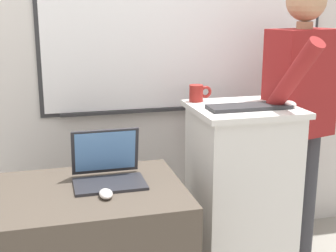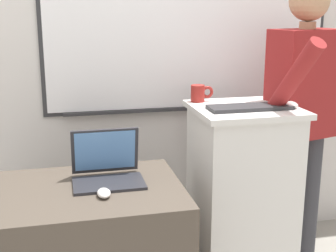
# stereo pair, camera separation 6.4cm
# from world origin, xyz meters

# --- Properties ---
(back_wall) EXTENTS (6.40, 0.17, 2.95)m
(back_wall) POSITION_xyz_m (0.01, 1.14, 1.47)
(back_wall) COLOR silver
(back_wall) RESTS_ON ground_plane
(lectern_podium) EXTENTS (0.55, 0.52, 1.02)m
(lectern_podium) POSITION_xyz_m (0.46, 0.53, 0.51)
(lectern_podium) COLOR silver
(lectern_podium) RESTS_ON ground_plane
(person_presenter) EXTENTS (0.56, 0.60, 1.67)m
(person_presenter) POSITION_xyz_m (0.85, 0.62, 0.96)
(person_presenter) COLOR #333338
(person_presenter) RESTS_ON ground_plane
(laptop) EXTENTS (0.33, 0.27, 0.25)m
(laptop) POSITION_xyz_m (-0.29, 0.41, 0.79)
(laptop) COLOR #28282D
(laptop) RESTS_ON side_desk
(wireless_keyboard) EXTENTS (0.43, 0.15, 0.02)m
(wireless_keyboard) POSITION_xyz_m (0.46, 0.47, 1.03)
(wireless_keyboard) COLOR #2D2D30
(wireless_keyboard) RESTS_ON lectern_podium
(computer_mouse_by_laptop) EXTENTS (0.06, 0.10, 0.03)m
(computer_mouse_by_laptop) POSITION_xyz_m (-0.33, 0.21, 0.73)
(computer_mouse_by_laptop) COLOR silver
(computer_mouse_by_laptop) RESTS_ON side_desk
(computer_mouse_by_keyboard) EXTENTS (0.06, 0.10, 0.03)m
(computer_mouse_by_keyboard) POSITION_xyz_m (0.69, 0.45, 1.03)
(computer_mouse_by_keyboard) COLOR silver
(computer_mouse_by_keyboard) RESTS_ON lectern_podium
(coffee_mug) EXTENTS (0.13, 0.08, 0.09)m
(coffee_mug) POSITION_xyz_m (0.26, 0.72, 1.06)
(coffee_mug) COLOR maroon
(coffee_mug) RESTS_ON lectern_podium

